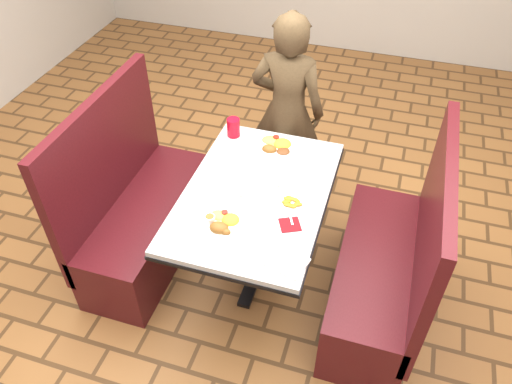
% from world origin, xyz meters
% --- Properties ---
extents(dining_table, '(0.81, 1.21, 0.75)m').
position_xyz_m(dining_table, '(0.00, 0.00, 0.65)').
color(dining_table, silver).
rests_on(dining_table, ground).
extents(booth_bench_left, '(0.47, 1.20, 1.17)m').
position_xyz_m(booth_bench_left, '(-0.80, 0.00, 0.33)').
color(booth_bench_left, '#4B1116').
rests_on(booth_bench_left, ground).
extents(booth_bench_right, '(0.47, 1.20, 1.17)m').
position_xyz_m(booth_bench_right, '(0.80, 0.00, 0.33)').
color(booth_bench_right, '#4B1116').
rests_on(booth_bench_right, ground).
extents(diner_person, '(0.54, 0.36, 1.45)m').
position_xyz_m(diner_person, '(-0.05, 0.90, 0.73)').
color(diner_person, brown).
rests_on(diner_person, ground).
extents(near_dinner_plate, '(0.24, 0.24, 0.07)m').
position_xyz_m(near_dinner_plate, '(-0.09, -0.30, 0.78)').
color(near_dinner_plate, white).
rests_on(near_dinner_plate, dining_table).
extents(far_dinner_plate, '(0.28, 0.28, 0.07)m').
position_xyz_m(far_dinner_plate, '(-0.00, 0.44, 0.78)').
color(far_dinner_plate, white).
rests_on(far_dinner_plate, dining_table).
extents(plantain_plate, '(0.17, 0.17, 0.03)m').
position_xyz_m(plantain_plate, '(0.22, -0.04, 0.76)').
color(plantain_plate, white).
rests_on(plantain_plate, dining_table).
extents(maroon_napkin, '(0.15, 0.15, 0.00)m').
position_xyz_m(maroon_napkin, '(0.25, -0.20, 0.75)').
color(maroon_napkin, maroon).
rests_on(maroon_napkin, dining_table).
extents(spoon_utensil, '(0.07, 0.13, 0.00)m').
position_xyz_m(spoon_utensil, '(0.24, -0.14, 0.76)').
color(spoon_utensil, silver).
rests_on(spoon_utensil, dining_table).
extents(red_tumbler, '(0.08, 0.08, 0.12)m').
position_xyz_m(red_tumbler, '(-0.31, 0.49, 0.81)').
color(red_tumbler, red).
rests_on(red_tumbler, dining_table).
extents(paper_napkin, '(0.24, 0.21, 0.01)m').
position_xyz_m(paper_napkin, '(0.29, -0.45, 0.76)').
color(paper_napkin, white).
rests_on(paper_napkin, dining_table).
extents(knife_utensil, '(0.08, 0.16, 0.00)m').
position_xyz_m(knife_utensil, '(-0.03, -0.39, 0.76)').
color(knife_utensil, silver).
rests_on(knife_utensil, dining_table).
extents(fork_utensil, '(0.02, 0.15, 0.00)m').
position_xyz_m(fork_utensil, '(-0.09, -0.33, 0.76)').
color(fork_utensil, silver).
rests_on(fork_utensil, dining_table).
extents(lettuce_shreds, '(0.28, 0.32, 0.00)m').
position_xyz_m(lettuce_shreds, '(0.04, 0.06, 0.75)').
color(lettuce_shreds, '#8FB649').
rests_on(lettuce_shreds, dining_table).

